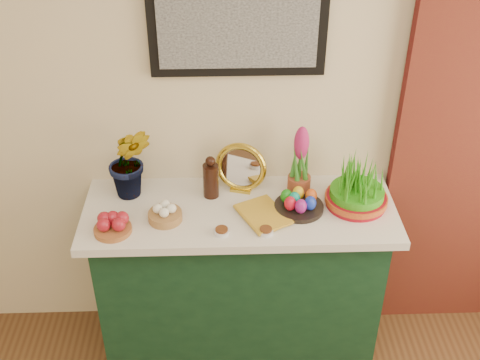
% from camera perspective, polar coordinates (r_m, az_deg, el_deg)
% --- Properties ---
extents(sideboard, '(1.30, 0.45, 0.85)m').
position_cam_1_polar(sideboard, '(3.00, -0.03, -9.74)').
color(sideboard, '#14371E').
rests_on(sideboard, ground).
extents(tablecloth, '(1.40, 0.55, 0.04)m').
position_cam_1_polar(tablecloth, '(2.71, -0.03, -2.92)').
color(tablecloth, silver).
rests_on(tablecloth, sideboard).
extents(hyacinth_green, '(0.25, 0.22, 0.48)m').
position_cam_1_polar(hyacinth_green, '(2.69, -10.52, 2.80)').
color(hyacinth_green, '#368026').
rests_on(hyacinth_green, tablecloth).
extents(apple_bowl, '(0.21, 0.21, 0.08)m').
position_cam_1_polar(apple_bowl, '(2.59, -12.02, -4.24)').
color(apple_bowl, '#96552A').
rests_on(apple_bowl, tablecloth).
extents(garlic_basket, '(0.19, 0.19, 0.08)m').
position_cam_1_polar(garlic_basket, '(2.62, -7.13, -3.17)').
color(garlic_basket, '#A16D40').
rests_on(garlic_basket, tablecloth).
extents(vinegar_cruet, '(0.07, 0.07, 0.21)m').
position_cam_1_polar(vinegar_cruet, '(2.72, -2.79, 0.12)').
color(vinegar_cruet, black).
rests_on(vinegar_cruet, tablecloth).
extents(mirror, '(0.25, 0.12, 0.24)m').
position_cam_1_polar(mirror, '(2.75, 0.08, 1.15)').
color(mirror, gold).
rests_on(mirror, tablecloth).
extents(book, '(0.24, 0.28, 0.03)m').
position_cam_1_polar(book, '(2.59, 0.53, -3.82)').
color(book, gold).
rests_on(book, tablecloth).
extents(spice_dish_left, '(0.07, 0.07, 0.03)m').
position_cam_1_polar(spice_dish_left, '(2.54, -1.75, -4.88)').
color(spice_dish_left, silver).
rests_on(spice_dish_left, tablecloth).
extents(spice_dish_right, '(0.06, 0.06, 0.03)m').
position_cam_1_polar(spice_dish_right, '(2.54, 2.46, -4.86)').
color(spice_dish_right, silver).
rests_on(spice_dish_right, tablecloth).
extents(egg_plate, '(0.23, 0.23, 0.09)m').
position_cam_1_polar(egg_plate, '(2.67, 5.60, -2.18)').
color(egg_plate, black).
rests_on(egg_plate, tablecloth).
extents(hyacinth_pink, '(0.11, 0.11, 0.35)m').
position_cam_1_polar(hyacinth_pink, '(2.72, 5.72, 1.51)').
color(hyacinth_pink, brown).
rests_on(hyacinth_pink, tablecloth).
extents(wheatgrass_sabzeh, '(0.28, 0.28, 0.23)m').
position_cam_1_polar(wheatgrass_sabzeh, '(2.70, 11.10, -0.60)').
color(wheatgrass_sabzeh, maroon).
rests_on(wheatgrass_sabzeh, tablecloth).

